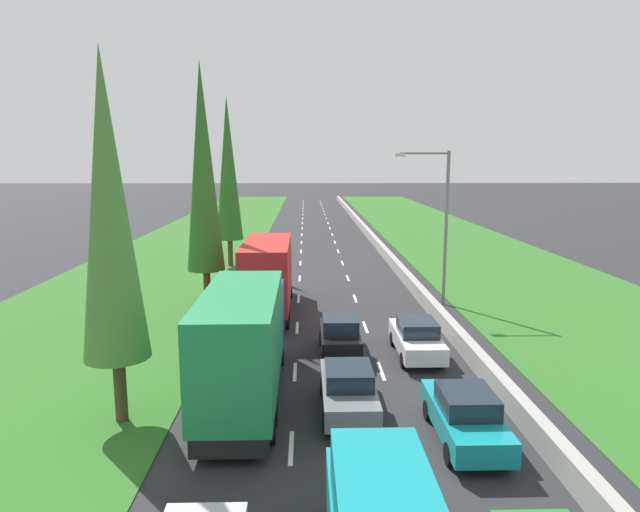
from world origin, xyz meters
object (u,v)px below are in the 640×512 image
Objects in this scene: poplar_tree_second at (203,168)px; grey_sedan_centre_lane at (348,389)px; poplar_tree_nearest at (109,208)px; poplar_tree_third at (228,169)px; green_box_truck_left_lane at (244,342)px; red_box_truck_left_lane at (268,275)px; white_sedan_right_lane at (417,338)px; teal_sedan_right_lane at (465,415)px; black_hatchback_centre_lane at (340,336)px; street_light_mast at (440,217)px.

grey_sedan_centre_lane is at bearing -62.78° from poplar_tree_second.
poplar_tree_nearest reaches higher than grey_sedan_centre_lane.
poplar_tree_third is at bearing 90.09° from poplar_tree_nearest.
green_box_truck_left_lane is 1.00× the size of red_box_truck_left_lane.
white_sedan_right_lane is 6.34m from grey_sedan_centre_lane.
poplar_tree_nearest reaches higher than white_sedan_right_lane.
red_box_truck_left_lane is at bearing 89.62° from green_box_truck_left_lane.
grey_sedan_centre_lane is (-3.40, 2.06, 0.00)m from teal_sedan_right_lane.
teal_sedan_right_lane is 31.43m from poplar_tree_third.
green_box_truck_left_lane is 0.79× the size of poplar_tree_nearest.
grey_sedan_centre_lane is 0.32× the size of poplar_tree_second.
black_hatchback_centre_lane is (0.07, 5.69, 0.02)m from grey_sedan_centre_lane.
grey_sedan_centre_lane is at bearing -14.89° from green_box_truck_left_lane.
poplar_tree_nearest is (-10.87, -5.86, 6.17)m from white_sedan_right_lane.
grey_sedan_centre_lane is 13.03m from red_box_truck_left_lane.
street_light_mast is at bearing 9.24° from red_box_truck_left_lane.
street_light_mast reaches higher than white_sedan_right_lane.
grey_sedan_centre_lane is 1.15× the size of black_hatchback_centre_lane.
grey_sedan_centre_lane is 17.27m from poplar_tree_second.
poplar_tree_nearest is (-3.89, -1.46, 4.80)m from green_box_truck_left_lane.
poplar_tree_third reaches higher than green_box_truck_left_lane.
green_box_truck_left_lane is 11.52m from red_box_truck_left_lane.
poplar_tree_nearest is at bearing -176.11° from grey_sedan_centre_lane.
green_box_truck_left_lane is at bearing -127.21° from street_light_mast.
street_light_mast is (9.90, 1.61, 3.05)m from red_box_truck_left_lane.
poplar_tree_second is at bearing -179.46° from street_light_mast.
black_hatchback_centre_lane reaches higher than grey_sedan_centre_lane.
red_box_truck_left_lane is 7.05m from poplar_tree_second.
black_hatchback_centre_lane is at bearing -70.06° from poplar_tree_third.
street_light_mast reaches higher than green_box_truck_left_lane.
teal_sedan_right_lane is at bearing -69.15° from poplar_tree_third.
poplar_tree_third is at bearing 98.72° from green_box_truck_left_lane.
red_box_truck_left_lane is at bearing -21.96° from poplar_tree_second.
teal_sedan_right_lane is 1.00× the size of white_sedan_right_lane.
white_sedan_right_lane is 10.01m from red_box_truck_left_lane.
green_box_truck_left_lane is 2.09× the size of white_sedan_right_lane.
teal_sedan_right_lane is 1.00× the size of grey_sedan_centre_lane.
black_hatchback_centre_lane is 0.33× the size of poplar_tree_nearest.
grey_sedan_centre_lane is 0.50× the size of street_light_mast.
poplar_tree_third reaches higher than grey_sedan_centre_lane.
street_light_mast is at bearing 0.54° from poplar_tree_second.
poplar_tree_second is 1.04× the size of poplar_tree_third.
poplar_tree_second is at bearing 131.24° from black_hatchback_centre_lane.
green_box_truck_left_lane is 2.09× the size of teal_sedan_right_lane.
poplar_tree_second is (-10.58, 16.02, 7.21)m from teal_sedan_right_lane.
poplar_tree_nearest is at bearing -140.58° from black_hatchback_centre_lane.
street_light_mast is at bearing 79.51° from teal_sedan_right_lane.
poplar_tree_second is (-10.58, 8.60, 7.21)m from white_sedan_right_lane.
poplar_tree_third is (-7.51, 26.58, 6.95)m from grey_sedan_centre_lane.
red_box_truck_left_lane is (-6.91, 14.54, 1.37)m from teal_sedan_right_lane.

